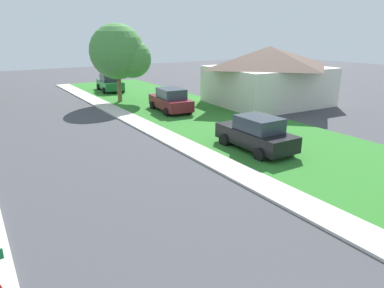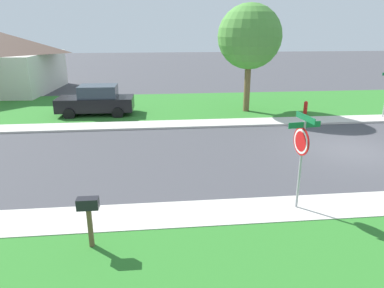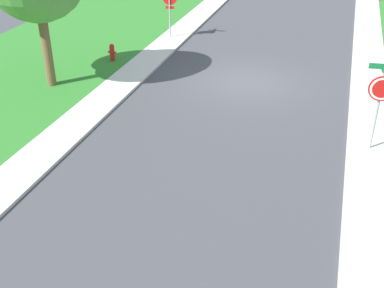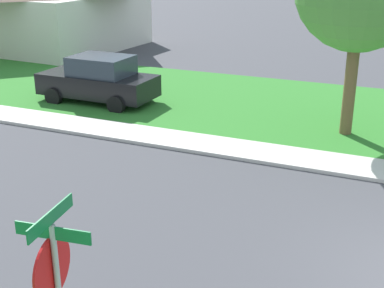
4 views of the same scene
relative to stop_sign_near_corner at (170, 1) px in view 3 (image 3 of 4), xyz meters
The scene contains 4 objects.
ground_plane 6.95m from the stop_sign_near_corner, 136.76° to the left, with size 120.00×120.00×0.00m, color #424247.
stop_sign_near_corner is the anchor object (origin of this frame).
stop_sign_far_corner 13.07m from the stop_sign_near_corner, 136.90° to the left, with size 0.92×0.92×2.77m.
fire_hydrant 4.48m from the stop_sign_near_corner, 72.23° to the left, with size 0.38×0.22×0.83m.
Camera 3 is at (-3.30, 18.17, 7.45)m, focal length 45.60 mm.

